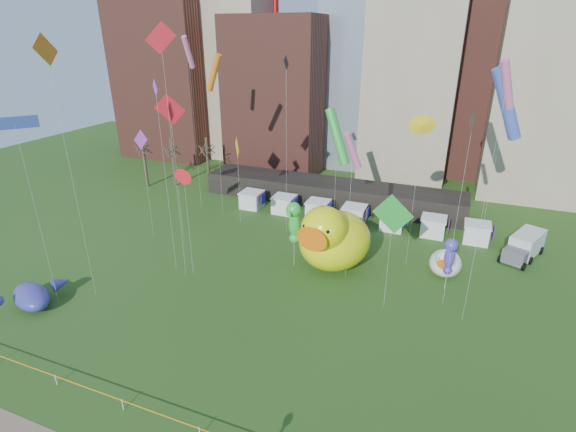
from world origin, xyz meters
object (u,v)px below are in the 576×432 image
at_px(big_duck, 333,238).
at_px(box_truck, 525,245).
at_px(seahorse_purple, 450,254).
at_px(seahorse_green, 294,219).
at_px(whale_inflatable, 33,295).
at_px(small_duck, 445,262).

height_order(big_duck, box_truck, big_duck).
xyz_separation_m(seahorse_purple, box_truck, (7.77, 10.30, -2.52)).
xyz_separation_m(seahorse_green, whale_inflatable, (-19.76, -15.60, -4.53)).
bearing_deg(box_truck, big_duck, -127.58).
xyz_separation_m(big_duck, box_truck, (19.37, 10.32, -2.13)).
bearing_deg(seahorse_green, box_truck, 31.81).
bearing_deg(box_truck, small_duck, -112.09).
xyz_separation_m(big_duck, whale_inflatable, (-23.62, -16.88, -2.52)).
relative_size(seahorse_green, seahorse_purple, 1.35).
height_order(small_duck, box_truck, small_duck).
relative_size(big_duck, whale_inflatable, 1.68).
xyz_separation_m(small_duck, box_truck, (8.02, 7.62, -0.15)).
relative_size(big_duck, small_duck, 2.37).
distance_m(small_duck, whale_inflatable, 40.09).
height_order(seahorse_green, seahorse_purple, seahorse_green).
distance_m(big_duck, seahorse_green, 4.54).
relative_size(whale_inflatable, box_truck, 0.92).
bearing_deg(seahorse_purple, box_truck, 65.31).
bearing_deg(seahorse_purple, big_duck, -167.55).
bearing_deg(small_duck, seahorse_purple, -81.89).
bearing_deg(seahorse_green, whale_inflatable, -136.45).
height_order(seahorse_green, box_truck, seahorse_green).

